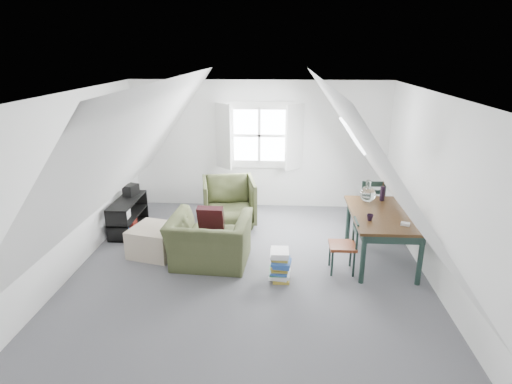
# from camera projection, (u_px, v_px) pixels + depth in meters

# --- Properties ---
(floor) EXTENTS (5.50, 5.50, 0.00)m
(floor) POSITION_uv_depth(u_px,v_px,m) (249.00, 271.00, 6.19)
(floor) COLOR #535359
(floor) RESTS_ON ground
(ceiling) EXTENTS (5.50, 5.50, 0.00)m
(ceiling) POSITION_uv_depth(u_px,v_px,m) (248.00, 95.00, 5.39)
(ceiling) COLOR white
(ceiling) RESTS_ON wall_back
(wall_back) EXTENTS (5.00, 0.00, 5.00)m
(wall_back) POSITION_uv_depth(u_px,v_px,m) (259.00, 145.00, 8.39)
(wall_back) COLOR white
(wall_back) RESTS_ON ground
(wall_front) EXTENTS (5.00, 0.00, 5.00)m
(wall_front) POSITION_uv_depth(u_px,v_px,m) (220.00, 303.00, 3.19)
(wall_front) COLOR white
(wall_front) RESTS_ON ground
(wall_left) EXTENTS (0.00, 5.50, 5.50)m
(wall_left) POSITION_uv_depth(u_px,v_px,m) (69.00, 185.00, 5.93)
(wall_left) COLOR white
(wall_left) RESTS_ON ground
(wall_right) EXTENTS (0.00, 5.50, 5.50)m
(wall_right) POSITION_uv_depth(u_px,v_px,m) (437.00, 192.00, 5.64)
(wall_right) COLOR white
(wall_right) RESTS_ON ground
(slope_left) EXTENTS (3.19, 5.50, 4.48)m
(slope_left) POSITION_uv_depth(u_px,v_px,m) (133.00, 149.00, 5.71)
(slope_left) COLOR white
(slope_left) RESTS_ON wall_left
(slope_right) EXTENTS (3.19, 5.50, 4.48)m
(slope_right) POSITION_uv_depth(u_px,v_px,m) (368.00, 152.00, 5.53)
(slope_right) COLOR white
(slope_right) RESTS_ON wall_right
(dormer_window) EXTENTS (1.71, 0.35, 1.30)m
(dormer_window) POSITION_uv_depth(u_px,v_px,m) (259.00, 136.00, 8.26)
(dormer_window) COLOR white
(dormer_window) RESTS_ON wall_back
(skylight) EXTENTS (0.35, 0.75, 0.47)m
(skylight) POSITION_uv_depth(u_px,v_px,m) (352.00, 135.00, 6.77)
(skylight) COLOR white
(skylight) RESTS_ON slope_right
(armchair_near) EXTENTS (1.21, 1.07, 0.74)m
(armchair_near) POSITION_uv_depth(u_px,v_px,m) (211.00, 263.00, 6.39)
(armchair_near) COLOR #3C4224
(armchair_near) RESTS_ON floor
(armchair_far) EXTENTS (1.08, 1.10, 0.86)m
(armchair_far) POSITION_uv_depth(u_px,v_px,m) (229.00, 223.00, 7.86)
(armchair_far) COLOR #3C4224
(armchair_far) RESTS_ON floor
(throw_pillow) EXTENTS (0.39, 0.24, 0.40)m
(throw_pillow) POSITION_uv_depth(u_px,v_px,m) (211.00, 218.00, 6.32)
(throw_pillow) COLOR #340E13
(throw_pillow) RESTS_ON armchair_near
(ottoman) EXTENTS (0.81, 0.81, 0.44)m
(ottoman) POSITION_uv_depth(u_px,v_px,m) (155.00, 241.00, 6.63)
(ottoman) COLOR tan
(ottoman) RESTS_ON floor
(dining_table) EXTENTS (0.92, 1.53, 0.77)m
(dining_table) POSITION_uv_depth(u_px,v_px,m) (382.00, 219.00, 6.28)
(dining_table) COLOR #342110
(dining_table) RESTS_ON floor
(demijohn) EXTENTS (0.24, 0.24, 0.34)m
(demijohn) POSITION_uv_depth(u_px,v_px,m) (368.00, 194.00, 6.64)
(demijohn) COLOR silver
(demijohn) RESTS_ON dining_table
(vase_twigs) EXTENTS (0.07, 0.08, 0.58)m
(vase_twigs) POSITION_uv_depth(u_px,v_px,m) (383.00, 193.00, 6.73)
(vase_twigs) COLOR black
(vase_twigs) RESTS_ON dining_table
(cup) EXTENTS (0.10, 0.10, 0.09)m
(cup) POSITION_uv_depth(u_px,v_px,m) (370.00, 220.00, 5.98)
(cup) COLOR black
(cup) RESTS_ON dining_table
(paper_box) EXTENTS (0.14, 0.12, 0.04)m
(paper_box) POSITION_uv_depth(u_px,v_px,m) (405.00, 224.00, 5.81)
(paper_box) COLOR white
(paper_box) RESTS_ON dining_table
(dining_chair_far) EXTENTS (0.45, 0.45, 0.96)m
(dining_chair_far) POSITION_uv_depth(u_px,v_px,m) (370.00, 204.00, 7.40)
(dining_chair_far) COLOR maroon
(dining_chair_far) RESTS_ON floor
(dining_chair_near) EXTENTS (0.37, 0.37, 0.79)m
(dining_chair_near) POSITION_uv_depth(u_px,v_px,m) (345.00, 245.00, 6.05)
(dining_chair_near) COLOR maroon
(dining_chair_near) RESTS_ON floor
(media_shelf) EXTENTS (0.37, 1.10, 0.56)m
(media_shelf) POSITION_uv_depth(u_px,v_px,m) (128.00, 217.00, 7.48)
(media_shelf) COLOR black
(media_shelf) RESTS_ON floor
(electronics_box) EXTENTS (0.26, 0.30, 0.21)m
(electronics_box) POSITION_uv_depth(u_px,v_px,m) (131.00, 190.00, 7.62)
(electronics_box) COLOR black
(electronics_box) RESTS_ON media_shelf
(magazine_stack) EXTENTS (0.32, 0.38, 0.43)m
(magazine_stack) POSITION_uv_depth(u_px,v_px,m) (280.00, 265.00, 5.89)
(magazine_stack) COLOR #B29933
(magazine_stack) RESTS_ON floor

